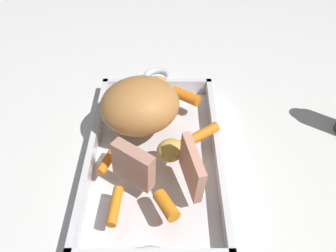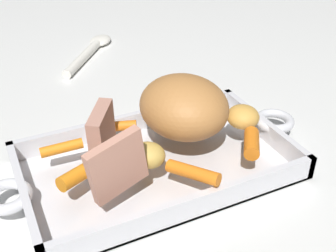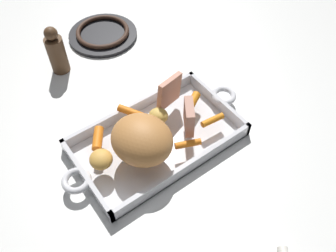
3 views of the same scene
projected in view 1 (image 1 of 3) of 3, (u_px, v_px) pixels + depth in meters
ground_plane at (155, 160)px, 0.59m from camera, size 2.31×2.31×0.00m
roasting_dish at (155, 156)px, 0.58m from camera, size 0.46×0.22×0.04m
pork_roast at (140, 105)px, 0.58m from camera, size 0.16×0.16×0.09m
roast_slice_thin at (133, 165)px, 0.50m from camera, size 0.05×0.07×0.07m
roast_slice_thick at (192, 168)px, 0.49m from camera, size 0.08×0.03×0.08m
baby_carrot_northwest at (166, 205)px, 0.47m from camera, size 0.05×0.04×0.02m
baby_carrot_short at (186, 96)px, 0.65m from camera, size 0.05×0.06×0.02m
baby_carrot_southeast at (199, 136)px, 0.57m from camera, size 0.05×0.07×0.02m
baby_carrot_northeast at (109, 158)px, 0.54m from camera, size 0.06×0.04×0.02m
baby_carrot_long at (115, 206)px, 0.48m from camera, size 0.06×0.02×0.02m
potato_halved at (158, 86)px, 0.66m from camera, size 0.05×0.05×0.03m
potato_corner at (170, 150)px, 0.54m from camera, size 0.06×0.06×0.03m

